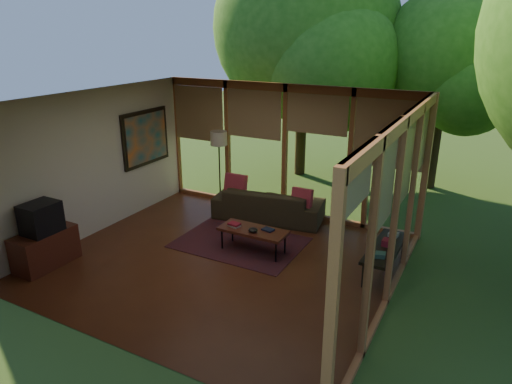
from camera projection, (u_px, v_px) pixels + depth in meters
The scene contains 25 objects.
floor at pixel (221, 261), 7.73m from camera, with size 5.50×5.50×0.00m, color brown.
ceiling at pixel (217, 100), 6.82m from camera, with size 5.50×5.50×0.00m, color silver.
wall_left at pixel (95, 163), 8.50m from camera, with size 0.04×5.00×2.70m, color beige.
wall_front at pixel (101, 248), 5.20m from camera, with size 5.50×0.04×2.70m, color beige.
window_wall_back at pixel (285, 151), 9.35m from camera, with size 5.50×0.12×2.70m, color #A45D32.
window_wall_right at pixel (394, 217), 6.05m from camera, with size 0.12×5.00×2.70m, color #A45D32.
tree_nw at pixel (305, 28), 11.21m from camera, with size 4.55×4.55×6.00m.
tree_ne at pixel (446, 55), 10.30m from camera, with size 2.96×2.96×4.65m.
rug at pixel (240, 242), 8.37m from camera, with size 2.24×1.59×0.01m, color maroon.
sofa at pixel (269, 204), 9.33m from camera, with size 2.21×0.86×0.65m, color #372E1B.
pillow_left at pixel (236, 186), 9.53m from camera, with size 0.47×0.16×0.47m, color maroon.
pillow_right at pixel (302, 199), 8.87m from camera, with size 0.40×0.13×0.40m, color maroon.
ct_book_lower at pixel (234, 226), 8.02m from camera, with size 0.20×0.15×0.03m, color #AAA49A.
ct_book_upper at pixel (234, 224), 8.01m from camera, with size 0.20×0.15×0.03m, color maroon.
ct_book_side at pixel (268, 230), 7.86m from camera, with size 0.19×0.15×0.03m, color black.
ct_bowl at pixel (253, 230), 7.80m from camera, with size 0.16×0.16×0.07m, color black.
media_cabinet at pixel (45, 249), 7.49m from camera, with size 0.50×1.00×0.60m, color #5C2619.
television at pixel (41, 218), 7.30m from camera, with size 0.45×0.55×0.50m, color black.
console_book_a at pixel (372, 253), 6.92m from camera, with size 0.20×0.14×0.07m, color #345B4F.
console_book_b at pixel (380, 241), 7.29m from camera, with size 0.23×0.17×0.10m, color maroon.
console_book_c at pixel (385, 233), 7.63m from camera, with size 0.22×0.16×0.06m, color #AAA49A.
floor_lamp at pixel (219, 142), 9.79m from camera, with size 0.36×0.36×1.65m.
coffee_table at pixel (253, 231), 7.92m from camera, with size 1.20×0.50×0.43m.
side_console at pixel (378, 248), 7.28m from camera, with size 0.60×1.40×0.46m.
wall_painting at pixel (146, 138), 9.57m from camera, with size 0.06×1.35×1.15m.
Camera 1 is at (3.76, -5.80, 3.70)m, focal length 32.00 mm.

